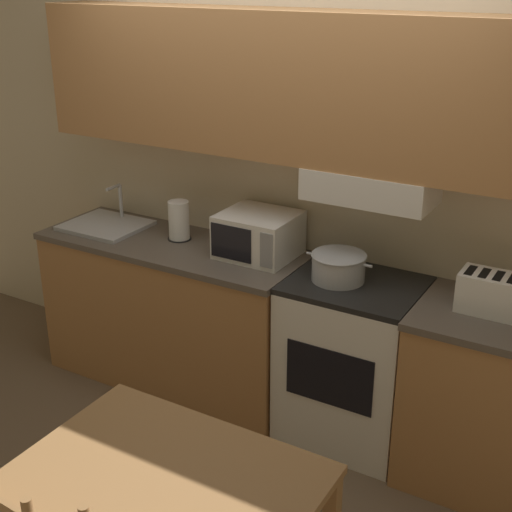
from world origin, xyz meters
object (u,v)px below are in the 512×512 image
Objects in this scene: stove_range at (351,361)px; toaster at (489,293)px; cooking_pot at (338,266)px; dining_table at (165,498)px; sink_basin at (106,225)px; paper_towel_roll at (179,221)px; microwave at (259,235)px.

toaster is at bearing 1.46° from stove_range.
cooking_pot is at bearing -172.72° from stove_range.
stove_range reaches higher than dining_table.
sink_basin is 0.53m from paper_towel_roll.
sink_basin is (-1.58, 0.00, -0.06)m from cooking_pot.
microwave reaches higher than sink_basin.
sink_basin reaches higher than stove_range.
cooking_pot is 0.53m from microwave.
paper_towel_roll is at bearing -178.35° from microwave.
toaster reaches higher than cooking_pot.
sink_basin is at bearing -179.33° from toaster.
cooking_pot is 0.90× the size of microwave.
paper_towel_roll is (-1.15, 0.06, 0.58)m from stove_range.
microwave is 1.42× the size of toaster.
paper_towel_roll is 1.93m from dining_table.
microwave is 1.72m from dining_table.
cooking_pot is 1.58m from sink_basin.
paper_towel_roll reaches higher than dining_table.
toaster is 1.23× the size of paper_towel_roll.
cooking_pot is 1.27× the size of toaster.
stove_range is at bearing 7.28° from cooking_pot.
stove_range is 3.21× the size of toaster.
microwave reaches higher than dining_table.
cooking_pot is at bearing -3.71° from paper_towel_roll.
toaster is 1.75m from dining_table.
paper_towel_roll is (0.52, 0.07, 0.10)m from sink_basin.
toaster is at bearing -2.47° from microwave.
dining_table is (1.57, -1.50, -0.31)m from sink_basin.
microwave is 1.06m from sink_basin.
cooking_pot is (-0.09, -0.01, 0.54)m from stove_range.
cooking_pot is 1.54m from dining_table.
microwave reaches higher than stove_range.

